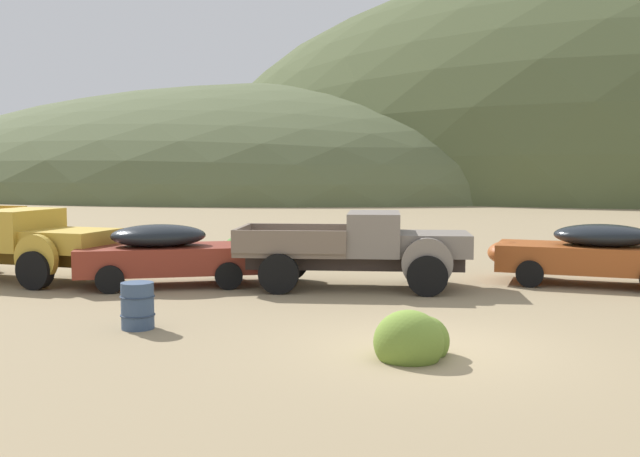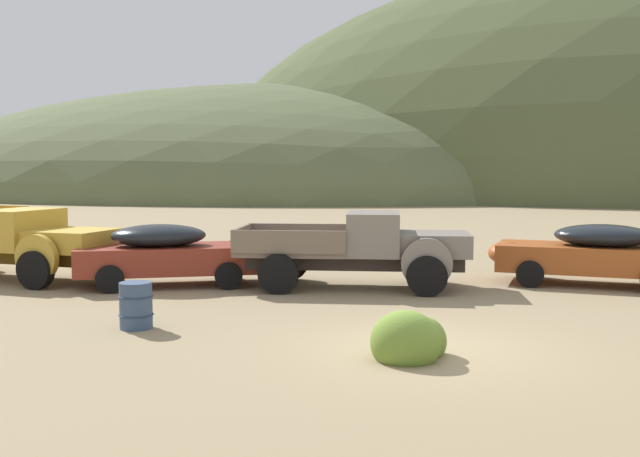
# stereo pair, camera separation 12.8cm
# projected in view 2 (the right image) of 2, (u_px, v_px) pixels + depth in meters

# --- Properties ---
(ground_plane) EXTENTS (300.00, 300.00, 0.00)m
(ground_plane) POSITION_uv_depth(u_px,v_px,m) (429.00, 348.00, 12.08)
(ground_plane) COLOR #998460
(hill_center) EXTENTS (91.55, 72.74, 25.34)m
(hill_center) POSITION_uv_depth(u_px,v_px,m) (284.00, 191.00, 90.34)
(hill_center) COLOR #56603D
(hill_center) RESTS_ON ground
(truck_faded_yellow) EXTENTS (6.65, 3.52, 1.91)m
(truck_faded_yellow) POSITION_uv_depth(u_px,v_px,m) (16.00, 242.00, 19.37)
(truck_faded_yellow) COLOR brown
(truck_faded_yellow) RESTS_ON ground
(car_rust_red) EXTENTS (5.09, 3.13, 1.57)m
(car_rust_red) POSITION_uv_depth(u_px,v_px,m) (175.00, 253.00, 18.43)
(car_rust_red) COLOR maroon
(car_rust_red) RESTS_ON ground
(truck_primer_gray) EXTENTS (5.77, 2.58, 1.89)m
(truck_primer_gray) POSITION_uv_depth(u_px,v_px,m) (371.00, 248.00, 18.05)
(truck_primer_gray) COLOR #3D322D
(truck_primer_gray) RESTS_ON ground
(car_oxide_orange) EXTENTS (5.13, 2.82, 1.57)m
(car_oxide_orange) POSITION_uv_depth(u_px,v_px,m) (586.00, 253.00, 18.50)
(car_oxide_orange) COLOR #A34C1E
(car_oxide_orange) RESTS_ON ground
(oil_drum_by_truck) EXTENTS (0.65, 0.65, 0.87)m
(oil_drum_by_truck) POSITION_uv_depth(u_px,v_px,m) (136.00, 305.00, 13.52)
(oil_drum_by_truck) COLOR #384C6B
(oil_drum_by_truck) RESTS_ON ground
(bush_between_trucks) EXTENTS (1.34, 1.06, 0.91)m
(bush_between_trucks) POSITION_uv_depth(u_px,v_px,m) (245.00, 249.00, 24.40)
(bush_between_trucks) COLOR #5B8E42
(bush_between_trucks) RESTS_ON ground
(bush_near_barrel) EXTENTS (1.21, 1.30, 1.01)m
(bush_near_barrel) POSITION_uv_depth(u_px,v_px,m) (409.00, 342.00, 11.49)
(bush_near_barrel) COLOR olive
(bush_near_barrel) RESTS_ON ground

